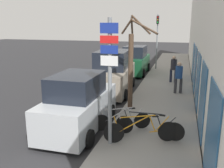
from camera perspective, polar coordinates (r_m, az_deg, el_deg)
The scene contains 14 objects.
ground_plane at distance 15.21m, azimuth 1.99°, elevation -1.28°, with size 80.00×80.00×0.00m, color #28282B.
sidewalk_curb at distance 17.53m, azimuth 12.49°, elevation 0.67°, with size 3.20×32.00×0.15m.
building_facade at distance 17.01m, azimuth 19.01°, elevation 10.58°, with size 0.23×32.00×6.50m.
signpost at distance 7.58m, azimuth -0.51°, elevation 1.39°, with size 0.56×0.14×3.96m.
bicycle_0 at distance 8.29m, azimuth 6.69°, elevation -10.52°, with size 2.33×0.87×0.93m.
bicycle_1 at distance 8.68m, azimuth 8.42°, elevation -9.55°, with size 2.37×0.44×0.88m.
bicycle_2 at distance 9.16m, azimuth 2.27°, elevation -8.23°, with size 1.96×0.89×0.84m.
parked_car_0 at distance 9.45m, azimuth -7.59°, elevation -4.66°, with size 1.96×4.27×2.16m.
parked_car_1 at distance 14.39m, azimuth 0.26°, elevation 2.34°, with size 2.30×4.89×2.45m.
parked_car_2 at distance 19.91m, azimuth 5.37°, elevation 5.21°, with size 1.93×4.36×2.21m.
pedestrian_near at distance 14.15m, azimuth 15.02°, elevation 1.92°, with size 0.45×0.39×1.74m.
pedestrian_far at distance 16.69m, azimuth 13.90°, elevation 3.75°, with size 0.45×0.39×1.75m.
street_tree at distance 11.08m, azimuth 4.51°, elevation 4.48°, with size 1.69×1.03×4.14m.
traffic_light at distance 21.33m, azimuth 10.30°, elevation 11.10°, with size 0.20×0.30×4.50m.
Camera 1 is at (3.47, -3.07, 3.94)m, focal length 40.00 mm.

